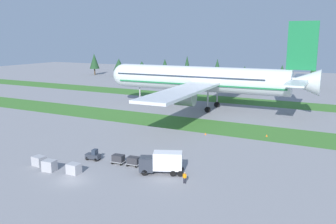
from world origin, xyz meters
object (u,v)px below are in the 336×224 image
cargo_dolly_lead (118,158)px  ground_crew_marshaller (185,177)px  taxiway_marker_0 (267,135)px  baggage_tug (93,155)px  uld_container_1 (49,166)px  airliner (205,79)px  cargo_dolly_second (133,161)px  uld_container_2 (74,169)px  uld_container_0 (39,161)px  taxiway_marker_1 (205,134)px  catering_truck (162,162)px

cargo_dolly_lead → ground_crew_marshaller: ground_crew_marshaller is taller
cargo_dolly_lead → taxiway_marker_0: bearing=-38.0°
baggage_tug → uld_container_1: bearing=153.9°
airliner → taxiway_marker_0: (23.50, -22.34, -8.85)m
cargo_dolly_second → taxiway_marker_0: bearing=-34.0°
cargo_dolly_lead → uld_container_2: (-3.63, -7.02, -0.11)m
baggage_tug → uld_container_2: baggage_tug is taller
ground_crew_marshaller → uld_container_0: size_ratio=0.87×
baggage_tug → cargo_dolly_lead: baggage_tug is taller
ground_crew_marshaller → taxiway_marker_1: (-7.23, 26.78, -0.72)m
airliner → uld_container_0: airliner is taller
cargo_dolly_second → catering_truck: bearing=-103.6°
uld_container_0 → uld_container_2: 7.77m
cargo_dolly_lead → uld_container_0: size_ratio=1.16×
uld_container_0 → ground_crew_marshaller: bearing=9.9°
catering_truck → taxiway_marker_1: size_ratio=15.93×
cargo_dolly_lead → taxiway_marker_1: bearing=-19.7°
uld_container_1 → taxiway_marker_0: (26.73, 36.93, -0.65)m
catering_truck → taxiway_marker_0: catering_truck is taller
taxiway_marker_1 → catering_truck: bearing=-84.4°
cargo_dolly_second → taxiway_marker_0: cargo_dolly_second is taller
airliner → cargo_dolly_second: bearing=-173.8°
baggage_tug → uld_container_1: size_ratio=1.35×
airliner → baggage_tug: (-0.32, -51.77, -8.29)m
cargo_dolly_lead → taxiway_marker_0: 34.57m
taxiway_marker_0 → ground_crew_marshaller: bearing=-99.4°
cargo_dolly_lead → uld_container_1: bearing=130.1°
uld_container_1 → taxiway_marker_1: (14.30, 32.24, -0.66)m
uld_container_1 → taxiway_marker_0: 45.60m
cargo_dolly_second → uld_container_2: 9.76m
uld_container_0 → cargo_dolly_lead: bearing=31.1°
uld_container_0 → taxiway_marker_1: (17.78, 31.16, -0.57)m
baggage_tug → taxiway_marker_0: size_ratio=5.47×
airliner → taxiway_marker_0: size_ratio=158.27×
airliner → catering_truck: (13.51, -51.98, -7.15)m
cargo_dolly_lead → ground_crew_marshaller: size_ratio=1.33×
taxiway_marker_1 → uld_container_2: bearing=-107.7°
ground_crew_marshaller → uld_container_2: bearing=4.5°
baggage_tug → uld_container_1: 8.05m
uld_container_0 → taxiway_marker_0: uld_container_0 is taller
taxiway_marker_1 → ground_crew_marshaller: bearing=-74.9°
uld_container_1 → airliner: bearing=86.9°
baggage_tug → taxiway_marker_0: bearing=-44.0°
uld_container_1 → taxiway_marker_1: 35.27m
airliner → taxiway_marker_1: 30.53m
airliner → cargo_dolly_lead: 52.19m
airliner → cargo_dolly_second: airliner is taller
uld_container_1 → cargo_dolly_lead: bearing=45.1°
cargo_dolly_second → taxiway_marker_1: bearing=-13.2°
airliner → uld_container_0: size_ratio=39.13×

